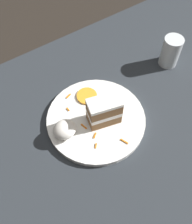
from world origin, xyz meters
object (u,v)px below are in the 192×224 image
at_px(cake_slice, 104,111).
at_px(cream_dollop, 65,129).
at_px(plate, 96,119).
at_px(drinking_glass, 170,53).
at_px(orange_garnish, 87,96).

bearing_deg(cake_slice, cream_dollop, 92.86).
bearing_deg(cake_slice, plate, 54.70).
height_order(plate, drinking_glass, drinking_glass).
distance_m(orange_garnish, drinking_glass, 0.32).
distance_m(plate, cream_dollop, 0.11).
distance_m(plate, cake_slice, 0.06).
relative_size(cream_dollop, orange_garnish, 1.05).
bearing_deg(plate, drinking_glass, 9.71).
xyz_separation_m(plate, cake_slice, (0.02, -0.02, 0.05)).
bearing_deg(orange_garnish, plate, -103.95).
distance_m(cake_slice, drinking_glass, 0.33).
height_order(cream_dollop, orange_garnish, cream_dollop).
height_order(cake_slice, cream_dollop, cake_slice).
relative_size(plate, orange_garnish, 4.60).
xyz_separation_m(cake_slice, orange_garnish, (0.00, 0.10, -0.04)).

